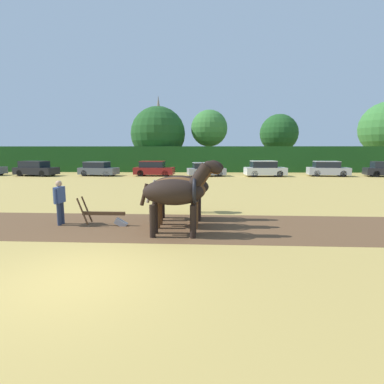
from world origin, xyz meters
TOP-DOWN VIEW (x-y plane):
  - ground_plane at (0.00, 0.00)m, footprint 240.00×240.00m
  - plowed_furrow_strip at (-2.03, 4.48)m, footprint 25.89×4.65m
  - hedgerow at (0.00, 30.84)m, footprint 73.61×1.28m
  - tree_far_left at (-2.99, 34.75)m, footprint 7.25×7.25m
  - tree_left at (3.86, 34.69)m, footprint 4.84×4.84m
  - tree_center_left at (13.59, 36.60)m, footprint 5.24×5.24m
  - church_spire at (-6.84, 63.60)m, footprint 2.30×2.30m
  - draft_horse_lead_left at (1.93, 3.26)m, footprint 2.64×0.91m
  - draft_horse_lead_right at (1.95, 4.37)m, footprint 2.69×1.04m
  - draft_horse_trail_left at (1.99, 5.48)m, footprint 2.94×0.96m
  - plow at (-0.65, 4.44)m, footprint 1.75×0.47m
  - farmer_at_plow at (-2.40, 4.54)m, footprint 0.24×0.65m
  - farmer_beside_team at (2.52, 6.81)m, footprint 0.45×0.66m
  - parked_car_left at (-14.48, 24.82)m, footprint 4.57×2.60m
  - parked_car_center_left at (-8.01, 25.09)m, footprint 4.11×2.35m
  - parked_car_center at (-2.18, 25.16)m, footprint 4.20×2.06m
  - parked_car_center_right at (3.24, 24.86)m, footprint 4.08×2.41m
  - parked_car_right at (9.24, 24.83)m, footprint 4.18×2.04m
  - parked_car_far_right at (15.78, 25.21)m, footprint 4.20×2.25m

SIDE VIEW (x-z plane):
  - ground_plane at x=0.00m, z-range 0.00..0.00m
  - plowed_furrow_strip at x=-2.03m, z-range 0.00..0.01m
  - plow at x=-0.65m, z-range -0.24..0.89m
  - parked_car_center_right at x=3.24m, z-range -0.03..1.39m
  - parked_car_center_left at x=-8.01m, z-range -0.03..1.45m
  - parked_car_center at x=-2.18m, z-range -0.03..1.52m
  - parked_car_far_right at x=15.78m, z-range -0.03..1.52m
  - parked_car_left at x=-14.48m, z-range -0.03..1.52m
  - parked_car_right at x=9.24m, z-range -0.03..1.56m
  - farmer_at_plow at x=-2.40m, z-range 0.12..1.74m
  - farmer_beside_team at x=2.52m, z-range 0.16..1.94m
  - draft_horse_trail_left at x=1.99m, z-range 0.11..2.50m
  - draft_horse_lead_right at x=1.95m, z-range 0.14..2.47m
  - draft_horse_lead_left at x=1.93m, z-range 0.16..2.61m
  - hedgerow at x=0.00m, z-range 0.00..3.12m
  - tree_far_left at x=-2.99m, z-range 0.59..9.04m
  - tree_center_left at x=13.59m, z-range 1.17..8.77m
  - tree_left at x=3.86m, z-range 1.54..9.50m
  - church_spire at x=-6.84m, z-range 0.35..15.30m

